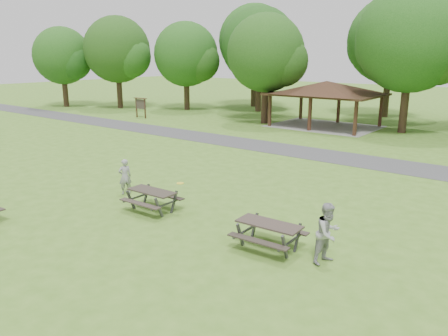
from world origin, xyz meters
TOP-DOWN VIEW (x-y plane):
  - ground at (0.00, 0.00)m, footprint 160.00×160.00m
  - asphalt_path at (0.00, 14.00)m, footprint 120.00×3.20m
  - pavilion at (-4.00, 24.00)m, footprint 8.60×7.01m
  - notice_board at (-20.00, 18.00)m, footprint 1.60×0.30m
  - tree_row_a at (-27.91, 22.03)m, footprint 7.56×7.20m
  - tree_row_b at (-20.92, 25.53)m, footprint 7.14×6.80m
  - tree_row_c at (-13.90, 29.03)m, footprint 8.19×7.80m
  - tree_row_d at (-8.92, 22.53)m, footprint 6.93×6.60m
  - tree_row_e at (2.10, 25.03)m, footprint 8.40×8.00m
  - tree_deep_a at (-16.90, 32.53)m, footprint 8.40×8.00m
  - tree_deep_b at (-1.90, 33.03)m, footprint 8.40×8.00m
  - tree_flank_left at (-33.92, 19.03)m, footprint 6.72×6.40m
  - picnic_table_middle at (-0.20, 1.07)m, footprint 2.00×1.64m
  - picnic_table_far at (5.14, 0.96)m, footprint 2.09×1.71m
  - frisbee_in_flight at (0.79, 1.60)m, footprint 0.34×0.34m
  - frisbee_thrower at (-2.69, 1.82)m, footprint 0.55×0.66m
  - frisbee_catcher at (6.95, 1.22)m, footprint 0.88×1.02m

SIDE VIEW (x-z plane):
  - ground at x=0.00m, z-range 0.00..0.00m
  - asphalt_path at x=0.00m, z-range 0.00..0.02m
  - picnic_table_middle at x=-0.20m, z-range 0.20..1.05m
  - picnic_table_far at x=5.14m, z-range 0.21..1.08m
  - frisbee_thrower at x=-2.69m, z-range 0.00..1.54m
  - frisbee_catcher at x=6.95m, z-range 0.00..1.80m
  - frisbee_in_flight at x=0.79m, z-range 1.16..1.18m
  - notice_board at x=-20.00m, z-range 0.37..2.25m
  - pavilion at x=-4.00m, z-range 1.18..4.94m
  - tree_flank_left at x=-33.92m, z-range 1.06..9.99m
  - tree_row_b at x=-20.92m, z-range 1.03..10.30m
  - tree_row_d at x=-8.92m, z-range 1.13..10.41m
  - tree_row_a at x=-27.91m, z-range 1.17..11.14m
  - tree_row_c at x=-13.90m, z-range 1.20..11.87m
  - tree_row_e at x=2.10m, z-range 1.27..12.29m
  - tree_deep_b at x=-1.90m, z-range 1.32..12.45m
  - tree_deep_a at x=-16.90m, z-range 1.44..12.82m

